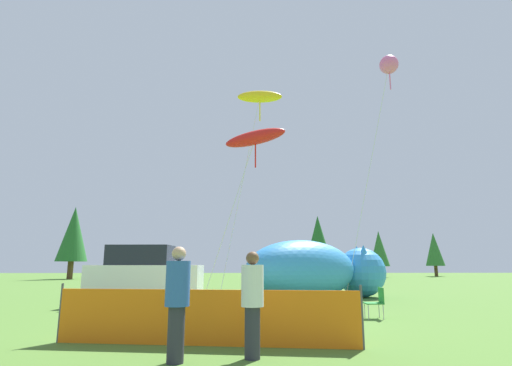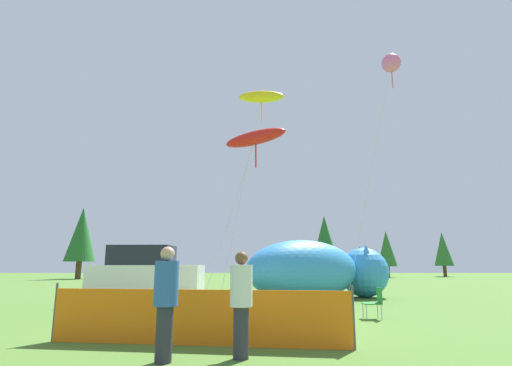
{
  "view_description": "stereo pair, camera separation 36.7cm",
  "coord_description": "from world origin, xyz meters",
  "px_view_note": "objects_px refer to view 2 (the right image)",
  "views": [
    {
      "loc": [
        -0.42,
        -12.33,
        1.58
      ],
      "look_at": [
        0.0,
        5.36,
        5.18
      ],
      "focal_mm": 28.0,
      "sensor_mm": 36.0,
      "label": 1
    },
    {
      "loc": [
        -0.05,
        -12.33,
        1.58
      ],
      "look_at": [
        0.0,
        5.36,
        5.18
      ],
      "focal_mm": 28.0,
      "sensor_mm": 36.0,
      "label": 2
    }
  ],
  "objects_px": {
    "spectator_in_blue_shirt": "(240,299)",
    "kite_yellow_hero": "(260,97)",
    "folding_chair": "(374,301)",
    "kite_pink_octopus": "(390,64)",
    "parked_car": "(144,276)",
    "spectator_in_red_shirt": "(164,298)",
    "kite_red_lizard": "(255,138)",
    "inflatable_cat": "(317,272)"
  },
  "relations": [
    {
      "from": "spectator_in_blue_shirt",
      "to": "kite_yellow_hero",
      "type": "bearing_deg",
      "value": 87.4
    },
    {
      "from": "folding_chair",
      "to": "kite_pink_octopus",
      "type": "bearing_deg",
      "value": -116.77
    },
    {
      "from": "parked_car",
      "to": "spectator_in_red_shirt",
      "type": "height_order",
      "value": "parked_car"
    },
    {
      "from": "kite_pink_octopus",
      "to": "kite_yellow_hero",
      "type": "xyz_separation_m",
      "value": [
        -6.27,
        1.17,
        -1.21
      ]
    },
    {
      "from": "spectator_in_blue_shirt",
      "to": "kite_red_lizard",
      "type": "bearing_deg",
      "value": 88.42
    },
    {
      "from": "inflatable_cat",
      "to": "spectator_in_blue_shirt",
      "type": "xyz_separation_m",
      "value": [
        -3.07,
        -11.11,
        -0.23
      ]
    },
    {
      "from": "spectator_in_blue_shirt",
      "to": "kite_yellow_hero",
      "type": "xyz_separation_m",
      "value": [
        0.53,
        11.74,
        8.89
      ]
    },
    {
      "from": "spectator_in_red_shirt",
      "to": "spectator_in_blue_shirt",
      "type": "relative_size",
      "value": 1.04
    },
    {
      "from": "inflatable_cat",
      "to": "folding_chair",
      "type": "bearing_deg",
      "value": -114.18
    },
    {
      "from": "folding_chair",
      "to": "spectator_in_red_shirt",
      "type": "xyz_separation_m",
      "value": [
        -5.05,
        -5.29,
        0.5
      ]
    },
    {
      "from": "parked_car",
      "to": "folding_chair",
      "type": "relative_size",
      "value": 4.92
    },
    {
      "from": "spectator_in_red_shirt",
      "to": "kite_red_lizard",
      "type": "relative_size",
      "value": 0.25
    },
    {
      "from": "spectator_in_blue_shirt",
      "to": "kite_pink_octopus",
      "type": "relative_size",
      "value": 0.16
    },
    {
      "from": "folding_chair",
      "to": "spectator_in_blue_shirt",
      "type": "height_order",
      "value": "spectator_in_blue_shirt"
    },
    {
      "from": "kite_red_lizard",
      "to": "folding_chair",
      "type": "bearing_deg",
      "value": -47.65
    },
    {
      "from": "parked_car",
      "to": "spectator_in_red_shirt",
      "type": "distance_m",
      "value": 9.58
    },
    {
      "from": "parked_car",
      "to": "kite_yellow_hero",
      "type": "xyz_separation_m",
      "value": [
        4.63,
        2.84,
        8.76
      ]
    },
    {
      "from": "spectator_in_red_shirt",
      "to": "kite_pink_octopus",
      "type": "height_order",
      "value": "kite_pink_octopus"
    },
    {
      "from": "spectator_in_blue_shirt",
      "to": "kite_pink_octopus",
      "type": "xyz_separation_m",
      "value": [
        6.8,
        10.57,
        10.1
      ]
    },
    {
      "from": "folding_chair",
      "to": "spectator_in_red_shirt",
      "type": "bearing_deg",
      "value": 48.21
    },
    {
      "from": "parked_car",
      "to": "kite_red_lizard",
      "type": "distance_m",
      "value": 7.15
    },
    {
      "from": "folding_chair",
      "to": "kite_yellow_hero",
      "type": "distance_m",
      "value": 11.95
    },
    {
      "from": "kite_red_lizard",
      "to": "parked_car",
      "type": "bearing_deg",
      "value": -179.7
    },
    {
      "from": "spectator_in_red_shirt",
      "to": "folding_chair",
      "type": "bearing_deg",
      "value": 46.36
    },
    {
      "from": "kite_pink_octopus",
      "to": "parked_car",
      "type": "bearing_deg",
      "value": -171.27
    },
    {
      "from": "parked_car",
      "to": "inflatable_cat",
      "type": "distance_m",
      "value": 7.5
    },
    {
      "from": "inflatable_cat",
      "to": "kite_red_lizard",
      "type": "distance_m",
      "value": 6.63
    },
    {
      "from": "spectator_in_red_shirt",
      "to": "parked_car",
      "type": "bearing_deg",
      "value": 107.22
    },
    {
      "from": "inflatable_cat",
      "to": "spectator_in_blue_shirt",
      "type": "bearing_deg",
      "value": -136.36
    },
    {
      "from": "spectator_in_red_shirt",
      "to": "inflatable_cat",
      "type": "bearing_deg",
      "value": 69.15
    },
    {
      "from": "spectator_in_red_shirt",
      "to": "kite_pink_octopus",
      "type": "relative_size",
      "value": 0.16
    },
    {
      "from": "inflatable_cat",
      "to": "spectator_in_red_shirt",
      "type": "height_order",
      "value": "inflatable_cat"
    },
    {
      "from": "folding_chair",
      "to": "kite_yellow_hero",
      "type": "height_order",
      "value": "kite_yellow_hero"
    },
    {
      "from": "spectator_in_blue_shirt",
      "to": "kite_red_lizard",
      "type": "height_order",
      "value": "kite_red_lizard"
    },
    {
      "from": "spectator_in_red_shirt",
      "to": "kite_yellow_hero",
      "type": "xyz_separation_m",
      "value": [
        1.8,
        11.99,
        8.84
      ]
    },
    {
      "from": "kite_red_lizard",
      "to": "kite_yellow_hero",
      "type": "bearing_deg",
      "value": 84.21
    },
    {
      "from": "inflatable_cat",
      "to": "kite_yellow_hero",
      "type": "distance_m",
      "value": 9.04
    },
    {
      "from": "spectator_in_red_shirt",
      "to": "kite_pink_octopus",
      "type": "bearing_deg",
      "value": 53.31
    },
    {
      "from": "kite_yellow_hero",
      "to": "kite_red_lizard",
      "type": "bearing_deg",
      "value": -95.79
    },
    {
      "from": "inflatable_cat",
      "to": "kite_pink_octopus",
      "type": "height_order",
      "value": "kite_pink_octopus"
    },
    {
      "from": "inflatable_cat",
      "to": "kite_pink_octopus",
      "type": "relative_size",
      "value": 0.64
    },
    {
      "from": "parked_car",
      "to": "kite_red_lizard",
      "type": "xyz_separation_m",
      "value": [
        4.34,
        0.02,
        5.68
      ]
    }
  ]
}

